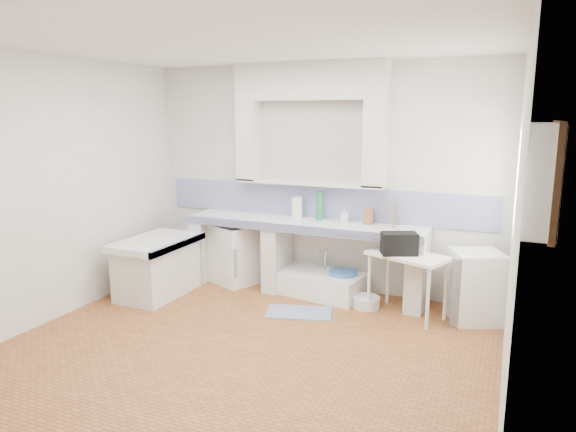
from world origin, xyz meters
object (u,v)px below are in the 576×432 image
at_px(sink, 320,284).
at_px(side_table, 407,285).
at_px(fridge, 476,286).
at_px(stove, 236,254).

xyz_separation_m(sink, side_table, (1.10, -0.26, 0.22)).
xyz_separation_m(side_table, fridge, (0.71, 0.15, 0.03)).
relative_size(side_table, fridge, 1.10).
height_order(stove, sink, stove).
bearing_deg(side_table, fridge, 33.63).
relative_size(stove, fridge, 1.02).
bearing_deg(side_table, sink, -171.36).
relative_size(sink, side_table, 1.27).
height_order(sink, side_table, side_table).
xyz_separation_m(stove, sink, (1.18, -0.02, -0.26)).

